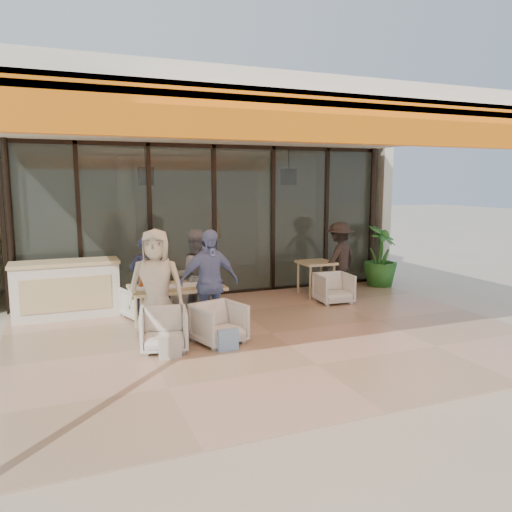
{
  "coord_description": "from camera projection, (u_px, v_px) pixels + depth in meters",
  "views": [
    {
      "loc": [
        -3.13,
        -7.08,
        2.44
      ],
      "look_at": [
        0.1,
        0.9,
        1.15
      ],
      "focal_mm": 35.0,
      "sensor_mm": 36.0,
      "label": 1
    }
  ],
  "objects": [
    {
      "name": "host_counter",
      "position": [
        66.0,
        289.0,
        8.92
      ],
      "size": [
        1.85,
        0.65,
        1.04
      ],
      "color": "silver",
      "rests_on": "ground"
    },
    {
      "name": "dining_table",
      "position": [
        176.0,
        289.0,
        8.18
      ],
      "size": [
        1.5,
        0.9,
        0.93
      ],
      "color": "#D8C083",
      "rests_on": "ground"
    },
    {
      "name": "diner_navy",
      "position": [
        146.0,
        281.0,
        8.42
      ],
      "size": [
        0.64,
        0.49,
        1.55
      ],
      "primitive_type": "imported",
      "rotation": [
        0.0,
        0.0,
        3.38
      ],
      "color": "#1B1D3C",
      "rests_on": "ground"
    },
    {
      "name": "chair_far_left",
      "position": [
        142.0,
        301.0,
        8.95
      ],
      "size": [
        0.77,
        0.74,
        0.64
      ],
      "primitive_type": "imported",
      "rotation": [
        0.0,
        0.0,
        3.45
      ],
      "color": "silver",
      "rests_on": "ground"
    },
    {
      "name": "diner_cream",
      "position": [
        156.0,
        286.0,
        7.58
      ],
      "size": [
        0.99,
        0.81,
        1.74
      ],
      "primitive_type": "imported",
      "rotation": [
        0.0,
        0.0,
        -0.34
      ],
      "color": "beige",
      "rests_on": "ground"
    },
    {
      "name": "diner_periwinkle",
      "position": [
        209.0,
        283.0,
        7.9
      ],
      "size": [
        1.03,
        0.52,
        1.7
      ],
      "primitive_type": "imported",
      "rotation": [
        0.0,
        0.0,
        0.1
      ],
      "color": "#7788C7",
      "rests_on": "ground"
    },
    {
      "name": "standing_woman",
      "position": [
        339.0,
        258.0,
        10.77
      ],
      "size": [
        1.18,
        0.96,
        1.59
      ],
      "primitive_type": "imported",
      "rotation": [
        0.0,
        0.0,
        3.56
      ],
      "color": "black",
      "rests_on": "ground"
    },
    {
      "name": "chair_near_right",
      "position": [
        219.0,
        322.0,
        7.51
      ],
      "size": [
        0.83,
        0.8,
        0.69
      ],
      "primitive_type": "imported",
      "rotation": [
        0.0,
        0.0,
        0.3
      ],
      "color": "silver",
      "rests_on": "ground"
    },
    {
      "name": "interior_block",
      "position": [
        187.0,
        190.0,
        12.55
      ],
      "size": [
        9.05,
        3.62,
        3.52
      ],
      "color": "silver",
      "rests_on": "ground"
    },
    {
      "name": "side_chair",
      "position": [
        334.0,
        287.0,
        10.02
      ],
      "size": [
        0.71,
        0.67,
        0.68
      ],
      "primitive_type": "imported",
      "rotation": [
        0.0,
        0.0,
        -0.08
      ],
      "color": "silver",
      "rests_on": "ground"
    },
    {
      "name": "chair_near_left",
      "position": [
        164.0,
        328.0,
        7.2
      ],
      "size": [
        0.77,
        0.74,
        0.69
      ],
      "primitive_type": "imported",
      "rotation": [
        0.0,
        0.0,
        -0.18
      ],
      "color": "silver",
      "rests_on": "ground"
    },
    {
      "name": "tote_bag_blue",
      "position": [
        228.0,
        341.0,
        7.17
      ],
      "size": [
        0.3,
        0.1,
        0.34
      ],
      "primitive_type": "cube",
      "color": "#99BFD8",
      "rests_on": "ground"
    },
    {
      "name": "terrace_floor",
      "position": [
        271.0,
        334.0,
        8.01
      ],
      "size": [
        8.0,
        6.0,
        0.01
      ],
      "primitive_type": "cube",
      "color": "tan",
      "rests_on": "ground"
    },
    {
      "name": "side_table",
      "position": [
        316.0,
        266.0,
        10.67
      ],
      "size": [
        0.7,
        0.7,
        0.74
      ],
      "color": "#D8C083",
      "rests_on": "ground"
    },
    {
      "name": "ground",
      "position": [
        271.0,
        335.0,
        8.01
      ],
      "size": [
        70.0,
        70.0,
        0.0
      ],
      "primitive_type": "plane",
      "color": "#C6B293",
      "rests_on": "ground"
    },
    {
      "name": "diner_grey",
      "position": [
        194.0,
        275.0,
        8.73
      ],
      "size": [
        0.84,
        0.68,
        1.62
      ],
      "primitive_type": "imported",
      "rotation": [
        0.0,
        0.0,
        3.05
      ],
      "color": "#5C5C61",
      "rests_on": "ground"
    },
    {
      "name": "potted_palm",
      "position": [
        381.0,
        256.0,
        11.58
      ],
      "size": [
        1.12,
        1.12,
        1.43
      ],
      "primitive_type": "imported",
      "rotation": [
        0.0,
        0.0,
        0.64
      ],
      "color": "#1E5919",
      "rests_on": "ground"
    },
    {
      "name": "tote_bag_cream",
      "position": [
        170.0,
        348.0,
        6.86
      ],
      "size": [
        0.3,
        0.1,
        0.34
      ],
      "primitive_type": "cube",
      "color": "silver",
      "rests_on": "ground"
    },
    {
      "name": "glass_storefront",
      "position": [
        214.0,
        222.0,
        10.52
      ],
      "size": [
        8.08,
        0.1,
        3.2
      ],
      "color": "#9EADA3",
      "rests_on": "ground"
    },
    {
      "name": "chair_far_right",
      "position": [
        188.0,
        296.0,
        9.26
      ],
      "size": [
        0.75,
        0.72,
        0.65
      ],
      "primitive_type": "imported",
      "rotation": [
        0.0,
        0.0,
        2.92
      ],
      "color": "silver",
      "rests_on": "ground"
    },
    {
      "name": "terrace_structure",
      "position": [
        280.0,
        125.0,
        7.29
      ],
      "size": [
        8.0,
        6.0,
        3.4
      ],
      "color": "silver",
      "rests_on": "ground"
    }
  ]
}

